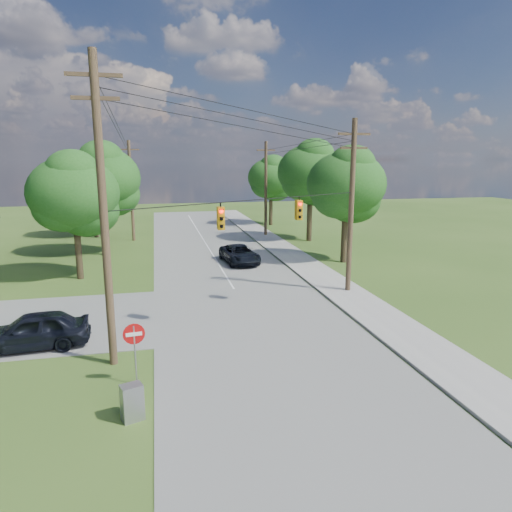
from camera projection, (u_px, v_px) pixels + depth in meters
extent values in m
plane|color=#34521B|center=(227.00, 357.00, 19.14)|extent=(140.00, 140.00, 0.00)
cube|color=gray|center=(250.00, 315.00, 24.34)|extent=(10.00, 100.00, 0.03)
cube|color=#ADA9A2|center=(366.00, 305.00, 25.73)|extent=(2.60, 100.00, 0.12)
cylinder|color=brown|center=(104.00, 217.00, 17.31)|extent=(0.32, 0.32, 12.00)
cube|color=brown|center=(94.00, 75.00, 16.26)|extent=(2.00, 0.12, 0.14)
cube|color=brown|center=(95.00, 98.00, 16.42)|extent=(1.70, 0.12, 0.14)
cylinder|color=brown|center=(351.00, 208.00, 27.57)|extent=(0.32, 0.32, 10.50)
cube|color=brown|center=(354.00, 134.00, 26.66)|extent=(2.00, 0.12, 0.14)
cube|color=brown|center=(354.00, 148.00, 26.83)|extent=(1.70, 0.12, 0.14)
cylinder|color=brown|center=(266.00, 190.00, 48.64)|extent=(0.32, 0.32, 10.00)
cube|color=brown|center=(266.00, 150.00, 47.79)|extent=(2.00, 0.12, 0.14)
cylinder|color=brown|center=(131.00, 191.00, 45.72)|extent=(0.32, 0.32, 10.00)
cube|color=brown|center=(129.00, 150.00, 44.87)|extent=(2.00, 0.12, 0.14)
cylinder|color=black|center=(256.00, 111.00, 21.46)|extent=(13.52, 7.63, 1.53)
cylinder|color=black|center=(256.00, 120.00, 21.54)|extent=(13.52, 7.63, 1.53)
cylinder|color=black|center=(256.00, 129.00, 21.63)|extent=(13.52, 7.63, 1.53)
cylinder|color=black|center=(298.00, 144.00, 37.23)|extent=(0.03, 22.00, 0.53)
cylinder|color=black|center=(120.00, 130.00, 30.56)|extent=(0.43, 29.60, 2.03)
cylinder|color=black|center=(298.00, 149.00, 37.31)|extent=(0.03, 22.00, 0.53)
cylinder|color=black|center=(120.00, 136.00, 30.65)|extent=(0.43, 29.60, 2.03)
cylinder|color=black|center=(256.00, 200.00, 22.32)|extent=(13.52, 7.63, 0.04)
cube|color=#CC8B0C|center=(221.00, 219.00, 20.94)|extent=(0.32, 0.22, 1.05)
sphere|color=#FF0C05|center=(221.00, 211.00, 20.74)|extent=(0.17, 0.17, 0.17)
cube|color=#CC8B0C|center=(220.00, 218.00, 21.17)|extent=(0.32, 0.22, 1.05)
sphere|color=#FF0C05|center=(220.00, 210.00, 21.23)|extent=(0.17, 0.17, 0.17)
cube|color=#CC8B0C|center=(299.00, 210.00, 24.38)|extent=(0.32, 0.22, 1.05)
sphere|color=#FF0C05|center=(300.00, 204.00, 24.17)|extent=(0.17, 0.17, 0.17)
cube|color=#CC8B0C|center=(298.00, 210.00, 24.60)|extent=(0.32, 0.22, 1.05)
sphere|color=#FF0C05|center=(297.00, 203.00, 24.67)|extent=(0.17, 0.17, 0.17)
cylinder|color=#413220|center=(79.00, 256.00, 31.47)|extent=(0.45, 0.45, 3.15)
ellipsoid|color=#1D5218|center=(74.00, 193.00, 30.56)|extent=(6.00, 6.00, 4.92)
cylinder|color=#413220|center=(106.00, 235.00, 39.29)|extent=(0.50, 0.50, 3.50)
ellipsoid|color=#1D5218|center=(102.00, 178.00, 38.28)|extent=(6.40, 6.40, 5.25)
cylinder|color=#413220|center=(95.00, 222.00, 48.44)|extent=(0.48, 0.47, 3.32)
ellipsoid|color=#1D5218|center=(92.00, 178.00, 47.48)|extent=(6.00, 6.00, 4.92)
cylinder|color=#413220|center=(344.00, 242.00, 36.60)|extent=(0.48, 0.48, 3.32)
ellipsoid|color=#1D5218|center=(346.00, 184.00, 35.65)|extent=(6.20, 6.20, 5.08)
cylinder|color=#413220|center=(309.00, 223.00, 46.23)|extent=(0.52, 0.52, 3.67)
ellipsoid|color=#1D5218|center=(311.00, 172.00, 45.17)|extent=(6.60, 6.60, 5.41)
cylinder|color=#413220|center=(271.00, 213.00, 57.54)|extent=(0.45, 0.45, 3.15)
ellipsoid|color=#1D5218|center=(271.00, 178.00, 56.63)|extent=(5.80, 5.80, 4.76)
imported|color=black|center=(32.00, 330.00, 19.84)|extent=(4.90, 2.30, 1.62)
imported|color=black|center=(240.00, 254.00, 36.35)|extent=(2.90, 5.34, 1.42)
cube|color=gray|center=(132.00, 402.00, 14.43)|extent=(0.79, 0.68, 1.20)
cylinder|color=gray|center=(135.00, 356.00, 16.59)|extent=(0.06, 0.06, 2.29)
cylinder|color=#A90B0C|center=(134.00, 334.00, 16.42)|extent=(0.79, 0.12, 0.79)
cube|color=white|center=(134.00, 334.00, 16.39)|extent=(0.57, 0.10, 0.14)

